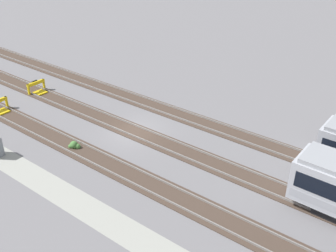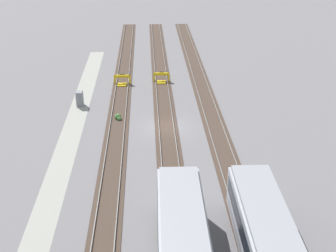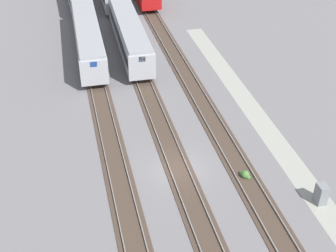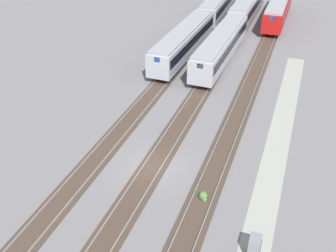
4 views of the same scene
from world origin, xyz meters
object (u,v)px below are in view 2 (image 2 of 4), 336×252
Objects in this scene: bumper_stop_near_inner_track at (161,78)px; electrical_cabinet at (80,99)px; bumper_stop_nearest_track at (122,81)px; weed_clump at (118,117)px.

electrical_cabinet is (7.06, -9.06, 0.29)m from bumper_stop_near_inner_track.
electrical_cabinet reaches higher than bumper_stop_nearest_track.
electrical_cabinet is 5.83m from weed_clump.
bumper_stop_near_inner_track is at bearing 156.47° from weed_clump.
bumper_stop_nearest_track is 7.71m from electrical_cabinet.
electrical_cabinet reaches higher than weed_clump.
weed_clump is at bearing 47.56° from electrical_cabinet.
electrical_cabinet is 1.74× the size of weed_clump.
weed_clump is (10.32, 0.00, -0.27)m from bumper_stop_nearest_track.
electrical_cabinet is at bearing -132.44° from weed_clump.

